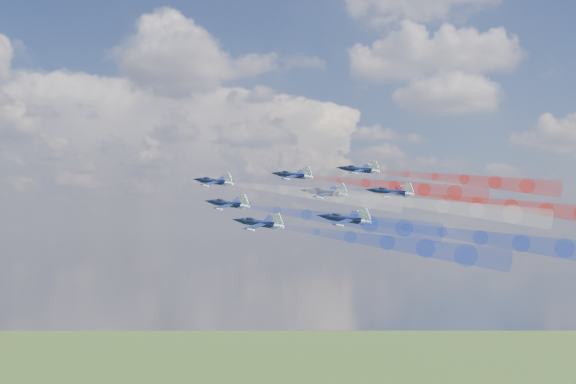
# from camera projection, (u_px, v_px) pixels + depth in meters

# --- Properties ---
(jet_lead) EXTENTS (13.75, 13.04, 6.75)m
(jet_lead) POSITION_uv_depth(u_px,v_px,m) (214.00, 182.00, 151.21)
(jet_lead) COLOR black
(trail_lead) EXTENTS (35.34, 20.74, 9.41)m
(trail_lead) POSITION_uv_depth(u_px,v_px,m) (311.00, 193.00, 139.50)
(trail_lead) COLOR white
(jet_inner_left) EXTENTS (13.75, 13.04, 6.75)m
(jet_inner_left) POSITION_uv_depth(u_px,v_px,m) (228.00, 204.00, 136.90)
(jet_inner_left) COLOR black
(trail_inner_left) EXTENTS (35.34, 20.74, 9.41)m
(trail_inner_left) POSITION_uv_depth(u_px,v_px,m) (338.00, 219.00, 125.19)
(trail_inner_left) COLOR blue
(jet_inner_right) EXTENTS (13.75, 13.04, 6.75)m
(jet_inner_right) POSITION_uv_depth(u_px,v_px,m) (293.00, 175.00, 154.78)
(jet_inner_right) COLOR black
(trail_inner_right) EXTENTS (35.34, 20.74, 9.41)m
(trail_inner_right) POSITION_uv_depth(u_px,v_px,m) (394.00, 186.00, 143.08)
(trail_inner_right) COLOR red
(jet_outer_left) EXTENTS (13.75, 13.04, 6.75)m
(jet_outer_left) POSITION_uv_depth(u_px,v_px,m) (260.00, 223.00, 121.89)
(jet_outer_left) COLOR black
(trail_outer_left) EXTENTS (35.34, 20.74, 9.41)m
(trail_outer_left) POSITION_uv_depth(u_px,v_px,m) (387.00, 242.00, 110.18)
(trail_outer_left) COLOR blue
(jet_center_third) EXTENTS (13.75, 13.04, 6.75)m
(jet_center_third) POSITION_uv_depth(u_px,v_px,m) (325.00, 193.00, 138.80)
(jet_center_third) COLOR black
(trail_center_third) EXTENTS (35.34, 20.74, 9.41)m
(trail_center_third) POSITION_uv_depth(u_px,v_px,m) (442.00, 207.00, 127.09)
(trail_center_third) COLOR white
(jet_outer_right) EXTENTS (13.75, 13.04, 6.75)m
(jet_outer_right) POSITION_uv_depth(u_px,v_px,m) (359.00, 170.00, 156.58)
(jet_outer_right) COLOR black
(trail_outer_right) EXTENTS (35.34, 20.74, 9.41)m
(trail_outer_right) POSITION_uv_depth(u_px,v_px,m) (464.00, 180.00, 144.88)
(trail_outer_right) COLOR red
(jet_rear_left) EXTENTS (13.75, 13.04, 6.75)m
(jet_rear_left) POSITION_uv_depth(u_px,v_px,m) (346.00, 219.00, 123.31)
(jet_rear_left) COLOR black
(trail_rear_left) EXTENTS (35.34, 20.74, 9.41)m
(trail_rear_left) POSITION_uv_depth(u_px,v_px,m) (481.00, 237.00, 111.60)
(trail_rear_left) COLOR blue
(jet_rear_right) EXTENTS (13.75, 13.04, 6.75)m
(jet_rear_right) POSITION_uv_depth(u_px,v_px,m) (391.00, 192.00, 142.06)
(jet_rear_right) COLOR black
(trail_rear_right) EXTENTS (35.34, 20.74, 9.41)m
(trail_rear_right) POSITION_uv_depth(u_px,v_px,m) (511.00, 206.00, 130.35)
(trail_rear_right) COLOR red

